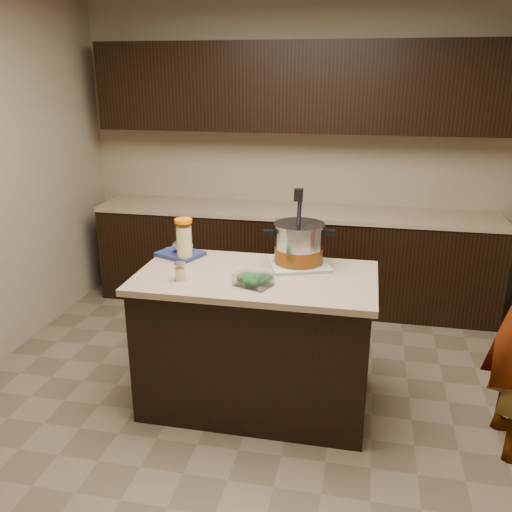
% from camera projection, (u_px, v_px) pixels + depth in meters
% --- Properties ---
extents(ground_plane, '(4.00, 4.00, 0.00)m').
position_uv_depth(ground_plane, '(256.00, 401.00, 3.59)').
color(ground_plane, brown).
rests_on(ground_plane, ground).
extents(room_shell, '(4.04, 4.04, 2.72)m').
position_uv_depth(room_shell, '(256.00, 139.00, 3.04)').
color(room_shell, tan).
rests_on(room_shell, ground).
extents(back_cabinets, '(3.60, 0.63, 2.33)m').
position_uv_depth(back_cabinets, '(295.00, 204.00, 4.90)').
color(back_cabinets, black).
rests_on(back_cabinets, ground).
extents(island, '(1.46, 0.81, 0.90)m').
position_uv_depth(island, '(256.00, 340.00, 3.45)').
color(island, black).
rests_on(island, ground).
extents(dish_towel, '(0.46, 0.46, 0.02)m').
position_uv_depth(dish_towel, '(298.00, 264.00, 3.46)').
color(dish_towel, '#557E59').
rests_on(dish_towel, island).
extents(stock_pot, '(0.45, 0.39, 0.46)m').
position_uv_depth(stock_pot, '(299.00, 246.00, 3.43)').
color(stock_pot, '#B7B7BC').
rests_on(stock_pot, dish_towel).
extents(lemonade_pitcher, '(0.12, 0.12, 0.27)m').
position_uv_depth(lemonade_pitcher, '(184.00, 241.00, 3.52)').
color(lemonade_pitcher, '#D7CD83').
rests_on(lemonade_pitcher, island).
extents(mason_jar, '(0.09, 0.09, 0.11)m').
position_uv_depth(mason_jar, '(180.00, 272.00, 3.20)').
color(mason_jar, '#D7CD83').
rests_on(mason_jar, island).
extents(broccoli_tub_left, '(0.12, 0.12, 0.05)m').
position_uv_depth(broccoli_tub_left, '(264.00, 280.00, 3.16)').
color(broccoli_tub_left, silver).
rests_on(broccoli_tub_left, island).
extents(broccoli_tub_right, '(0.15, 0.15, 0.06)m').
position_uv_depth(broccoli_tub_right, '(248.00, 280.00, 3.13)').
color(broccoli_tub_right, silver).
rests_on(broccoli_tub_right, island).
extents(broccoli_tub_rect, '(0.24, 0.21, 0.07)m').
position_uv_depth(broccoli_tub_rect, '(253.00, 280.00, 3.13)').
color(broccoli_tub_rect, silver).
rests_on(broccoli_tub_rect, island).
extents(blue_tray, '(0.34, 0.31, 0.11)m').
position_uv_depth(blue_tray, '(181.00, 251.00, 3.63)').
color(blue_tray, navy).
rests_on(blue_tray, island).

